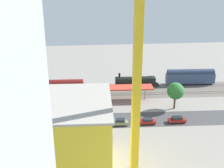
{
  "coord_description": "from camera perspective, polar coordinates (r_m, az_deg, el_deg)",
  "views": [
    {
      "loc": [
        1.72,
        72.17,
        36.16
      ],
      "look_at": [
        -5.78,
        1.0,
        9.82
      ],
      "focal_mm": 44.36,
      "sensor_mm": 36.0,
      "label": 1
    }
  ],
  "objects": [
    {
      "name": "street_tree_1",
      "position": [
        84.56,
        12.96,
        -1.43
      ],
      "size": [
        5.12,
        5.12,
        8.33
      ],
      "color": "brown",
      "rests_on": "ground"
    },
    {
      "name": "passenger_coach",
      "position": [
        107.34,
        15.85,
        1.51
      ],
      "size": [
        18.21,
        3.71,
        6.01
      ],
      "color": "black",
      "rests_on": "ground"
    },
    {
      "name": "ground_plane",
      "position": [
        80.74,
        -4.18,
        -6.46
      ],
      "size": [
        191.64,
        191.64,
        0.0
      ],
      "primitive_type": "plane",
      "color": "gray",
      "rests_on": "ground"
    },
    {
      "name": "traffic_light",
      "position": [
        72.04,
        -5.06,
        -6.25
      ],
      "size": [
        0.5,
        0.36,
        6.25
      ],
      "color": "#333333",
      "rests_on": "ground"
    },
    {
      "name": "construction_building",
      "position": [
        57.96,
        -20.73,
        -10.78
      ],
      "size": [
        40.31,
        19.56,
        15.17
      ],
      "primitive_type": "cube",
      "rotation": [
        0.0,
        0.0,
        -0.05
      ],
      "color": "yellow",
      "rests_on": "ground"
    },
    {
      "name": "street_asphalt",
      "position": [
        77.76,
        -4.09,
        -7.56
      ],
      "size": [
        120.06,
        14.64,
        0.01
      ],
      "primitive_type": "cube",
      "rotation": [
        0.0,
        0.0,
        -0.05
      ],
      "color": "#424244",
      "rests_on": "ground"
    },
    {
      "name": "box_truck_0",
      "position": [
        72.44,
        -4.68,
        -8.32
      ],
      "size": [
        10.31,
        3.04,
        3.36
      ],
      "color": "black",
      "rests_on": "ground"
    },
    {
      "name": "parked_car_3",
      "position": [
        74.78,
        -4.16,
        -8.12
      ],
      "size": [
        4.91,
        2.07,
        1.68
      ],
      "color": "black",
      "rests_on": "ground"
    },
    {
      "name": "parked_car_2",
      "position": [
        75.08,
        1.73,
        -7.91
      ],
      "size": [
        4.19,
        2.06,
        1.81
      ],
      "color": "black",
      "rests_on": "ground"
    },
    {
      "name": "parked_car_6",
      "position": [
        77.59,
        -22.18,
        -8.56
      ],
      "size": [
        4.77,
        1.91,
        1.77
      ],
      "color": "black",
      "rests_on": "ground"
    },
    {
      "name": "parked_car_1",
      "position": [
        76.37,
        7.41,
        -7.65
      ],
      "size": [
        4.36,
        2.15,
        1.54
      ],
      "color": "black",
      "rests_on": "ground"
    },
    {
      "name": "parked_car_4",
      "position": [
        74.94,
        -10.96,
        -8.37
      ],
      "size": [
        4.4,
        2.07,
        1.75
      ],
      "color": "black",
      "rests_on": "ground"
    },
    {
      "name": "parked_car_0",
      "position": [
        78.37,
        13.26,
        -7.23
      ],
      "size": [
        4.82,
        1.91,
        1.75
      ],
      "color": "black",
      "rests_on": "ground"
    },
    {
      "name": "locomotive",
      "position": [
        102.11,
        5.17,
        0.5
      ],
      "size": [
        16.09,
        3.61,
        5.23
      ],
      "color": "black",
      "rests_on": "ground"
    },
    {
      "name": "platform_canopy_near",
      "position": [
        88.99,
        -6.79,
        -0.92
      ],
      "size": [
        47.72,
        7.16,
        4.54
      ],
      "color": "#C63D2D",
      "rests_on": "ground"
    },
    {
      "name": "tower_crane",
      "position": [
        48.13,
        5.61,
        2.88
      ],
      "size": [
        12.35,
        19.15,
        38.68
      ],
      "color": "gray",
      "rests_on": "ground"
    },
    {
      "name": "freight_coach_far",
      "position": [
        94.07,
        -11.59,
        -0.78
      ],
      "size": [
        19.37,
        3.92,
        5.97
      ],
      "color": "black",
      "rests_on": "ground"
    },
    {
      "name": "street_tree_2",
      "position": [
        80.94,
        -15.09,
        -3.17
      ],
      "size": [
        4.71,
        4.71,
        7.38
      ],
      "color": "brown",
      "rests_on": "ground"
    },
    {
      "name": "rail_bed",
      "position": [
        97.83,
        -4.58,
        -1.55
      ],
      "size": [
        120.33,
        20.34,
        0.01
      ],
      "primitive_type": "cube",
      "rotation": [
        0.0,
        0.0,
        -0.05
      ],
      "color": "#665E54",
      "rests_on": "ground"
    },
    {
      "name": "track_rails",
      "position": [
        97.77,
        -4.58,
        -1.46
      ],
      "size": [
        119.64,
        13.91,
        0.12
      ],
      "color": "#9E9EA8",
      "rests_on": "ground"
    },
    {
      "name": "construction_roof_slab",
      "position": [
        54.55,
        -21.73,
        -3.72
      ],
      "size": [
        40.94,
        20.19,
        0.4
      ],
      "primitive_type": "cube",
      "rotation": [
        0.0,
        0.0,
        -0.05
      ],
      "color": "#ADA89E",
      "rests_on": "construction_building"
    },
    {
      "name": "parked_car_5",
      "position": [
        75.8,
        -16.4,
        -8.49
      ],
      "size": [
        4.42,
        2.07,
        1.84
      ],
      "color": "black",
      "rests_on": "ground"
    },
    {
      "name": "street_tree_0",
      "position": [
        83.77,
        -20.43,
        -3.09
      ],
      "size": [
        4.63,
        4.63,
        7.19
      ],
      "color": "brown",
      "rests_on": "ground"
    }
  ]
}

